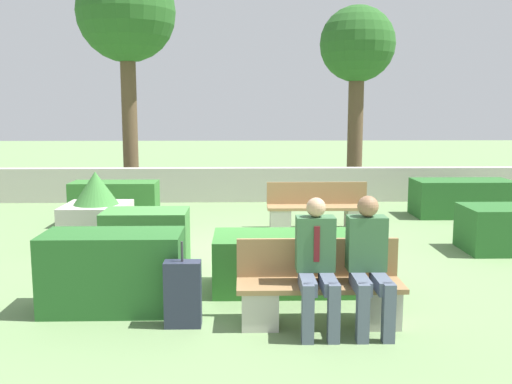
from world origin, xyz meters
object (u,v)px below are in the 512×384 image
Objects in this scene: bench_front at (319,294)px; bench_left_side at (318,212)px; planter_corner_left at (97,217)px; suitcase at (183,294)px; person_seated_man at (317,259)px; tree_leftmost at (126,16)px; tree_center_left at (357,50)px; person_seated_woman at (369,258)px.

bench_front and bench_left_side have the same top height.
suitcase is at bearing -62.82° from planter_corner_left.
tree_leftmost reaches higher than person_seated_man.
bench_front is at bearing 1.91° from suitcase.
tree_leftmost is (-2.22, 8.96, 4.03)m from suitcase.
tree_center_left is at bearing 67.75° from bench_left_side.
suitcase is at bearing 175.92° from person_seated_man.
tree_leftmost is at bearing 111.30° from person_seated_man.
bench_front is 10.43m from tree_leftmost.
tree_center_left is (2.19, 9.43, 3.33)m from bench_front.
bench_front is at bearing 69.57° from person_seated_man.
person_seated_woman is 10.15m from tree_center_left.
tree_leftmost is (-3.53, 9.06, 3.66)m from person_seated_man.
person_seated_woman is at bearing -16.63° from bench_front.
person_seated_woman is 1.51× the size of suitcase.
person_seated_man is (-0.63, -4.63, 0.39)m from bench_left_side.
tree_center_left is (2.24, 9.57, 2.93)m from person_seated_man.
bench_left_side is 1.40× the size of person_seated_man.
tree_leftmost is at bearing 95.71° from planter_corner_left.
bench_left_side is at bearing 82.25° from person_seated_man.
planter_corner_left is at bearing 133.62° from bench_front.
tree_leftmost reaches higher than bench_front.
tree_leftmost is at bearing 111.89° from bench_front.
person_seated_man is at bearing -110.43° from bench_front.
tree_leftmost is at bearing -174.94° from tree_center_left.
tree_center_left is at bearing 76.93° from bench_front.
person_seated_woman is at bearing -100.26° from tree_center_left.
planter_corner_left is 3.60m from suitcase.
person_seated_man is 10.25m from tree_center_left.
person_seated_man reaches higher than suitcase.
bench_left_side is (0.58, 4.49, 0.01)m from bench_front.
person_seated_man is 4.43m from planter_corner_left.
suitcase is at bearing -110.55° from tree_center_left.
suitcase is at bearing -117.36° from bench_left_side.
person_seated_man is at bearing -103.18° from tree_center_left.
bench_left_side is 0.32× the size of tree_leftmost.
tree_leftmost is (-4.04, 9.05, 3.65)m from person_seated_woman.
suitcase is 10.64m from tree_center_left.
person_seated_woman reaches higher than bench_left_side.
tree_leftmost reaches higher than person_seated_woman.
person_seated_woman reaches higher than person_seated_man.
suitcase reaches higher than bench_front.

